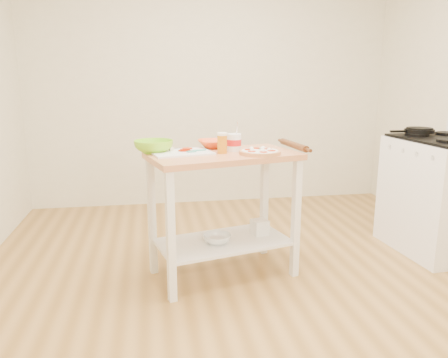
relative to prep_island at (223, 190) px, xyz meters
The scene contains 15 objects.
room_shell 0.80m from the prep_island, 56.60° to the right, with size 4.04×4.54×2.74m.
prep_island is the anchor object (origin of this frame).
gas_stove 1.86m from the prep_island, ahead, with size 0.74×0.85×1.11m.
skillet 1.78m from the prep_island, 12.27° to the left, with size 0.38×0.24×0.03m.
pizza 0.37m from the prep_island, 18.83° to the right, with size 0.28×0.28×0.04m.
cutting_board 0.40m from the prep_island, behind, with size 0.46×0.38×0.04m.
spatula 0.34m from the prep_island, behind, with size 0.14×0.09×0.01m.
knife 0.53m from the prep_island, 164.30° to the left, with size 0.26×0.12×0.01m.
orange_bowl 0.38m from the prep_island, 95.90° to the left, with size 0.24×0.24×0.06m, color #E64C16.
green_bowl 0.57m from the prep_island, 166.76° to the left, with size 0.27×0.27×0.08m, color #85D71F.
beer_pint 0.33m from the prep_island, 164.78° to the right, with size 0.07×0.07×0.14m.
yogurt_tub 0.34m from the prep_island, 41.37° to the left, with size 0.10×0.10×0.22m.
rolling_pin 0.62m from the prep_island, 10.98° to the left, with size 0.05×0.05×0.41m, color #562D13.
shelf_glass_bowl 0.35m from the prep_island, 141.92° to the right, with size 0.20×0.20×0.06m, color silver.
shelf_bin 0.44m from the prep_island, 16.25° to the left, with size 0.11×0.11×0.11m, color white.
Camera 1 is at (-0.69, -2.63, 1.41)m, focal length 35.00 mm.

